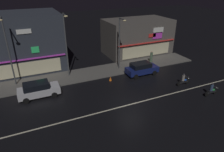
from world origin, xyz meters
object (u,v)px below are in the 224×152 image
parked_car_near_kerb (38,90)px  streetlamp_mid (66,41)px  pedestrian_on_sidewalk (151,57)px  traffic_cone (110,79)px  parked_car_trailing (142,68)px  motorcycle_lead (212,90)px  streetlamp_west (8,48)px  motorcycle_following (184,80)px  streetlamp_east (120,40)px

parked_car_near_kerb → streetlamp_mid: bearing=40.4°
pedestrian_on_sidewalk → traffic_cone: pedestrian_on_sidewalk is taller
parked_car_trailing → traffic_cone: bearing=-0.2°
motorcycle_lead → traffic_cone: 11.63m
streetlamp_west → streetlamp_mid: size_ratio=1.00×
streetlamp_west → motorcycle_following: size_ratio=4.19×
streetlamp_west → traffic_cone: (10.85, -3.32, -4.50)m
traffic_cone → streetlamp_mid: bearing=143.9°
streetlamp_west → parked_car_near_kerb: bearing=-58.6°
parked_car_near_kerb → traffic_cone: (8.62, 0.34, -0.59)m
parked_car_trailing → parked_car_near_kerb: bearing=1.4°
streetlamp_east → traffic_cone: size_ratio=12.81×
streetlamp_west → streetlamp_east: 13.44m
streetlamp_mid → pedestrian_on_sidewalk: size_ratio=4.48×
traffic_cone → motorcycle_lead: bearing=-42.3°
motorcycle_following → motorcycle_lead: bearing=-75.2°
streetlamp_mid → parked_car_near_kerb: streetlamp_mid is taller
streetlamp_mid → pedestrian_on_sidewalk: 13.03m
parked_car_trailing → streetlamp_mid: bearing=-19.9°
streetlamp_east → motorcycle_lead: 12.59m
parked_car_near_kerb → traffic_cone: bearing=2.3°
parked_car_trailing → traffic_cone: parked_car_trailing is taller
pedestrian_on_sidewalk → parked_car_near_kerb: pedestrian_on_sidewalk is taller
streetlamp_mid → traffic_cone: bearing=-36.1°
parked_car_near_kerb → traffic_cone: size_ratio=7.82×
streetlamp_mid → motorcycle_following: size_ratio=4.17×
streetlamp_east → motorcycle_following: 9.54m
motorcycle_lead → motorcycle_following: size_ratio=1.00×
streetlamp_mid → streetlamp_east: (6.98, -0.64, -0.46)m
parked_car_trailing → motorcycle_following: size_ratio=2.26×
streetlamp_west → motorcycle_lead: (19.45, -11.15, -4.14)m
motorcycle_lead → parked_car_trailing: bearing=-66.2°
traffic_cone → streetlamp_west: bearing=163.0°
parked_car_trailing → motorcycle_lead: size_ratio=2.26×
motorcycle_following → streetlamp_west: bearing=151.9°
motorcycle_lead → motorcycle_following: (-1.10, 3.13, 0.00)m
streetlamp_mid → parked_car_near_kerb: size_ratio=1.84×
streetlamp_mid → streetlamp_east: bearing=-5.2°
streetlamp_east → pedestrian_on_sidewalk: size_ratio=3.98×
streetlamp_mid → motorcycle_following: streetlamp_mid is taller
streetlamp_mid → streetlamp_east: size_ratio=1.12×
parked_car_trailing → pedestrian_on_sidewalk: bearing=-140.4°
parked_car_trailing → streetlamp_west: bearing=-12.2°
streetlamp_west → parked_car_trailing: bearing=-12.2°
streetlamp_west → streetlamp_mid: (6.43, -0.09, -0.02)m
motorcycle_lead → parked_car_near_kerb: bearing=-27.2°
pedestrian_on_sidewalk → motorcycle_lead: size_ratio=0.93×
motorcycle_following → traffic_cone: 8.86m
streetlamp_west → streetlamp_east: (13.41, -0.73, -0.47)m
streetlamp_east → motorcycle_following: bearing=-55.9°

